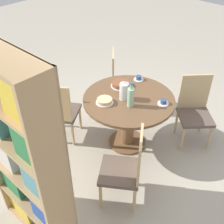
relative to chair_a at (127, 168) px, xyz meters
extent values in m
plane|color=#B2A893|center=(0.56, -0.70, -0.48)|extent=(14.00, 14.00, 0.00)
cylinder|color=brown|center=(0.56, -0.70, -0.47)|extent=(0.50, 0.50, 0.03)
cylinder|color=brown|center=(0.56, -0.70, -0.11)|extent=(0.17, 0.17, 0.68)
cylinder|color=brown|center=(0.56, -0.70, 0.25)|extent=(1.15, 1.15, 0.04)
cylinder|color=tan|center=(0.31, -0.01, -0.29)|extent=(0.03, 0.03, 0.39)
cylinder|color=tan|center=(0.11, 0.29, -0.29)|extent=(0.03, 0.03, 0.39)
cylinder|color=tan|center=(0.01, -0.21, -0.29)|extent=(0.03, 0.03, 0.39)
cylinder|color=tan|center=(-0.19, 0.09, -0.29)|extent=(0.03, 0.03, 0.39)
cube|color=brown|center=(0.06, 0.04, -0.07)|extent=(0.58, 0.58, 0.04)
cube|color=tan|center=(-0.11, -0.07, 0.20)|extent=(0.25, 0.35, 0.51)
cylinder|color=tan|center=(-0.07, -1.08, -0.29)|extent=(0.03, 0.03, 0.39)
cylinder|color=tan|center=(-0.32, -1.34, -0.29)|extent=(0.03, 0.03, 0.39)
cylinder|color=tan|center=(0.18, -1.34, -0.29)|extent=(0.03, 0.03, 0.39)
cylinder|color=tan|center=(-0.07, -1.59, -0.29)|extent=(0.03, 0.03, 0.39)
cube|color=brown|center=(-0.07, -1.34, -0.07)|extent=(0.59, 0.59, 0.04)
cube|color=tan|center=(0.07, -1.48, 0.20)|extent=(0.30, 0.30, 0.51)
cylinder|color=tan|center=(0.90, -1.36, -0.29)|extent=(0.03, 0.03, 0.39)
cylinder|color=tan|center=(1.14, -1.62, -0.29)|extent=(0.03, 0.03, 0.39)
cylinder|color=tan|center=(1.17, -1.12, -0.29)|extent=(0.03, 0.03, 0.39)
cylinder|color=tan|center=(1.41, -1.38, -0.29)|extent=(0.03, 0.03, 0.39)
cube|color=brown|center=(1.16, -1.37, -0.07)|extent=(0.59, 0.59, 0.04)
cube|color=tan|center=(1.30, -1.24, 0.20)|extent=(0.29, 0.31, 0.51)
cylinder|color=tan|center=(1.26, -0.48, -0.29)|extent=(0.03, 0.03, 0.39)
cylinder|color=tan|center=(1.57, -0.29, -0.29)|extent=(0.03, 0.03, 0.39)
cylinder|color=tan|center=(1.07, -0.17, -0.29)|extent=(0.03, 0.03, 0.39)
cylinder|color=tan|center=(1.38, 0.02, -0.29)|extent=(0.03, 0.03, 0.39)
cube|color=brown|center=(1.32, -0.23, -0.07)|extent=(0.58, 0.58, 0.04)
cube|color=tan|center=(1.22, -0.06, 0.20)|extent=(0.35, 0.23, 0.51)
cube|color=tan|center=(0.00, 0.86, 0.50)|extent=(0.04, 0.28, 1.96)
cube|color=tan|center=(0.42, 0.73, 0.50)|extent=(0.89, 0.02, 1.96)
cube|color=tan|center=(0.42, 0.86, -0.46)|extent=(0.82, 0.27, 0.04)
cube|color=tan|center=(0.42, 0.86, -0.09)|extent=(0.82, 0.27, 0.04)
cube|color=tan|center=(0.42, 0.86, 0.30)|extent=(0.82, 0.27, 0.04)
cube|color=tan|center=(0.42, 0.86, 0.69)|extent=(0.82, 0.27, 0.04)
cube|color=tan|center=(0.42, 0.86, 1.08)|extent=(0.82, 0.27, 0.04)
cube|color=gold|center=(0.66, 0.84, -0.32)|extent=(0.34, 0.21, 0.24)
cube|color=#28703D|center=(0.68, 0.84, 0.08)|extent=(0.31, 0.21, 0.31)
cube|color=#234793|center=(0.17, 0.84, 0.09)|extent=(0.31, 0.21, 0.32)
cube|color=beige|center=(0.67, 0.84, 0.46)|extent=(0.32, 0.21, 0.28)
cube|color=teal|center=(0.18, 0.84, 0.47)|extent=(0.32, 0.21, 0.31)
cube|color=#28703D|center=(0.17, 0.84, 0.85)|extent=(0.31, 0.21, 0.29)
cube|color=gold|center=(0.17, 0.84, 1.26)|extent=(0.31, 0.21, 0.31)
cylinder|color=silver|center=(0.60, -0.65, 0.38)|extent=(0.11, 0.11, 0.22)
cone|color=silver|center=(0.60, -0.65, 0.49)|extent=(0.10, 0.10, 0.02)
sphere|color=silver|center=(0.60, -0.65, 0.51)|extent=(0.02, 0.02, 0.02)
cylinder|color=#99C6A3|center=(0.44, -0.58, 0.39)|extent=(0.08, 0.08, 0.24)
cylinder|color=#99C6A3|center=(0.44, -0.58, 0.54)|extent=(0.04, 0.04, 0.07)
cylinder|color=#2D5184|center=(0.44, -0.58, 0.58)|extent=(0.04, 0.04, 0.01)
cylinder|color=silver|center=(0.82, -0.85, 0.27)|extent=(0.26, 0.26, 0.01)
cylinder|color=brown|center=(0.82, -0.85, 0.31)|extent=(0.23, 0.23, 0.05)
cylinder|color=silver|center=(0.71, -0.43, 0.27)|extent=(0.21, 0.21, 0.01)
cylinder|color=#DBB784|center=(0.71, -0.43, 0.30)|extent=(0.18, 0.18, 0.05)
cylinder|color=silver|center=(0.18, -0.89, 0.27)|extent=(0.14, 0.14, 0.01)
cylinder|color=#334775|center=(0.18, -0.89, 0.30)|extent=(0.08, 0.08, 0.05)
cylinder|color=silver|center=(0.74, -1.13, 0.27)|extent=(0.14, 0.14, 0.01)
cylinder|color=#334775|center=(0.74, -1.13, 0.30)|extent=(0.08, 0.08, 0.05)
camera|label=1|loc=(-1.22, 1.57, 2.23)|focal=45.00mm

